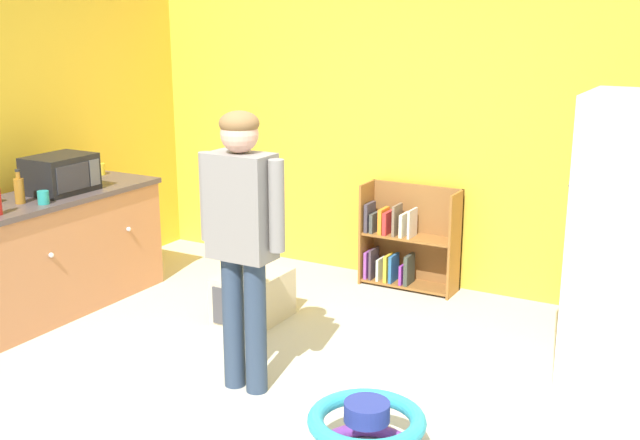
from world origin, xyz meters
TOP-DOWN VIEW (x-y plane):
  - ground_plane at (0.00, 0.00)m, footprint 12.00×12.00m
  - back_wall at (0.00, 2.33)m, footprint 5.20×0.06m
  - left_side_wall at (-2.63, 0.80)m, footprint 0.06×2.99m
  - kitchen_counter at (-2.20, 0.05)m, footprint 0.65×2.39m
  - refrigerator at (1.82, 1.09)m, footprint 0.73×0.68m
  - bookshelf at (-0.08, 2.14)m, footprint 0.80×0.28m
  - standing_person at (-0.18, -0.04)m, footprint 0.57×0.23m
  - baby_walker at (0.81, -0.40)m, footprint 0.60×0.60m
  - pet_carrier at (-0.76, 0.89)m, footprint 0.42×0.55m
  - microwave at (-2.18, 0.46)m, footprint 0.37×0.48m
  - amber_bottle at (-2.16, 0.05)m, footprint 0.07×0.07m
  - yellow_cup at (-2.40, 1.08)m, footprint 0.08×0.08m
  - teal_cup at (-2.00, 0.12)m, footprint 0.08×0.08m

SIDE VIEW (x-z plane):
  - ground_plane at x=0.00m, z-range 0.00..0.00m
  - baby_walker at x=0.81m, z-range 0.00..0.32m
  - pet_carrier at x=-0.76m, z-range 0.00..0.36m
  - bookshelf at x=-0.08m, z-range -0.05..0.80m
  - kitchen_counter at x=-2.20m, z-range 0.00..0.90m
  - refrigerator at x=1.82m, z-range 0.00..1.78m
  - yellow_cup at x=-2.40m, z-range 0.90..0.99m
  - teal_cup at x=-2.00m, z-range 0.90..0.99m
  - amber_bottle at x=-2.16m, z-range 0.88..1.12m
  - standing_person at x=-0.18m, z-range 0.18..1.86m
  - microwave at x=-2.18m, z-range 0.90..1.18m
  - back_wall at x=0.00m, z-range 0.00..2.70m
  - left_side_wall at x=-2.63m, z-range 0.00..2.70m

